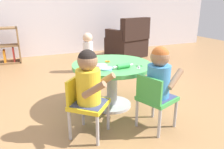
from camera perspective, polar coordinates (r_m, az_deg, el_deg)
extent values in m
plane|color=#9E7247|center=(2.59, 0.00, -8.07)|extent=(10.00, 10.00, 0.00)
cylinder|color=silver|center=(2.59, 0.00, -7.77)|extent=(0.44, 0.44, 0.03)
cylinder|color=silver|center=(2.50, 0.00, -3.22)|extent=(0.12, 0.12, 0.47)
cylinder|color=#4CB259|center=(2.42, 0.00, 2.43)|extent=(0.88, 0.88, 0.04)
cylinder|color=#B7B7BC|center=(1.88, -3.81, -14.40)|extent=(0.03, 0.03, 0.28)
cylinder|color=#B7B7BC|center=(2.08, -1.01, -10.77)|extent=(0.03, 0.03, 0.28)
cylinder|color=#B7B7BC|center=(1.98, -10.96, -12.85)|extent=(0.03, 0.03, 0.28)
cylinder|color=#B7B7BC|center=(2.18, -7.55, -9.60)|extent=(0.03, 0.03, 0.28)
cube|color=yellow|center=(1.95, -5.98, -7.81)|extent=(0.42, 0.42, 0.04)
cube|color=yellow|center=(1.95, -9.71, -3.80)|extent=(0.20, 0.22, 0.22)
cube|color=#3F4772|center=(1.95, -5.98, -7.75)|extent=(0.38, 0.38, 0.04)
cylinder|color=yellow|center=(1.88, -6.15, -3.09)|extent=(0.21, 0.21, 0.30)
sphere|color=#997051|center=(1.81, -6.40, 3.60)|extent=(0.17, 0.17, 0.17)
sphere|color=black|center=(1.81, -6.41, 3.99)|extent=(0.16, 0.16, 0.16)
cylinder|color=#997051|center=(1.74, -4.71, -4.01)|extent=(0.20, 0.18, 0.17)
cylinder|color=#997051|center=(1.93, -2.11, -1.67)|extent=(0.20, 0.18, 0.17)
cylinder|color=#B7B7BC|center=(2.21, 16.17, -9.78)|extent=(0.03, 0.03, 0.28)
cylinder|color=#B7B7BC|center=(2.33, 10.69, -7.77)|extent=(0.03, 0.03, 0.28)
cylinder|color=#B7B7BC|center=(2.01, 12.22, -12.36)|extent=(0.03, 0.03, 0.28)
cylinder|color=#B7B7BC|center=(2.15, 6.48, -9.95)|extent=(0.03, 0.03, 0.28)
cube|color=green|center=(2.10, 11.66, -6.09)|extent=(0.39, 0.39, 0.04)
cube|color=green|center=(1.95, 9.58, -3.83)|extent=(0.12, 0.26, 0.22)
cube|color=#3F4772|center=(2.10, 11.66, -6.04)|extent=(0.35, 0.34, 0.04)
cylinder|color=#3F8CCC|center=(2.04, 11.97, -1.68)|extent=(0.21, 0.21, 0.30)
sphere|color=#997051|center=(1.97, 12.40, 4.52)|extent=(0.17, 0.17, 0.17)
sphere|color=#B25926|center=(1.97, 12.42, 4.88)|extent=(0.16, 0.16, 0.16)
cylinder|color=#997051|center=(2.05, 16.12, -1.13)|extent=(0.22, 0.13, 0.17)
cylinder|color=#997051|center=(2.17, 11.18, 0.26)|extent=(0.22, 0.13, 0.17)
cube|color=olive|center=(4.76, -23.12, 7.14)|extent=(0.03, 0.28, 0.70)
cube|color=orange|center=(4.81, -26.17, 4.37)|extent=(0.04, 0.20, 0.24)
cube|color=red|center=(4.80, -24.21, 4.86)|extent=(0.03, 0.20, 0.28)
cube|color=black|center=(4.94, 3.65, 7.16)|extent=(0.86, 0.86, 0.40)
cube|color=black|center=(4.67, 6.14, 11.71)|extent=(0.72, 0.33, 0.45)
cube|color=black|center=(5.10, 6.30, 10.84)|extent=(0.27, 0.61, 0.20)
cube|color=black|center=(4.70, 0.92, 10.32)|extent=(0.27, 0.61, 0.20)
cylinder|color=#33384C|center=(3.82, -6.15, 2.67)|extent=(0.14, 0.14, 0.26)
cylinder|color=white|center=(3.76, -6.28, 6.49)|extent=(0.17, 0.17, 0.26)
sphere|color=beige|center=(3.72, -6.39, 9.53)|extent=(0.16, 0.16, 0.16)
cylinder|color=green|center=(2.23, 2.94, 2.22)|extent=(0.14, 0.06, 0.05)
cylinder|color=white|center=(2.27, 4.94, 2.52)|extent=(0.05, 0.03, 0.02)
cylinder|color=white|center=(2.18, 0.86, 1.90)|extent=(0.05, 0.03, 0.02)
cube|color=silver|center=(2.27, 6.94, 1.84)|extent=(0.05, 0.11, 0.01)
cube|color=silver|center=(2.27, 6.94, 1.84)|extent=(0.09, 0.09, 0.01)
torus|color=green|center=(2.33, 6.61, 2.28)|extent=(0.05, 0.05, 0.01)
torus|color=green|center=(2.33, 7.49, 2.23)|extent=(0.05, 0.05, 0.01)
cylinder|color=pink|center=(2.29, -2.90, 2.29)|extent=(0.13, 0.13, 0.02)
cylinder|color=#8CCCF2|center=(2.20, -1.57, 1.55)|extent=(0.14, 0.14, 0.02)
torus|color=#3F99D8|center=(2.65, -6.20, 4.28)|extent=(0.06, 0.06, 0.01)
torus|color=orange|center=(2.48, -1.18, 3.40)|extent=(0.06, 0.06, 0.01)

